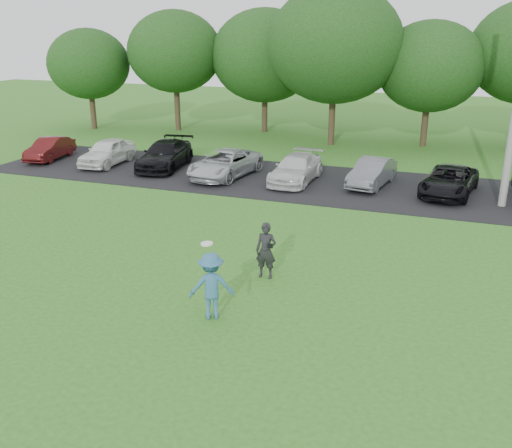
# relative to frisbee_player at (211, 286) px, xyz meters

# --- Properties ---
(ground) EXTENTS (100.00, 100.00, 0.00)m
(ground) POSITION_rel_frisbee_player_xyz_m (-0.02, -0.44, -0.80)
(ground) COLOR #2F6B1E
(ground) RESTS_ON ground
(parking_lot) EXTENTS (32.00, 6.50, 0.03)m
(parking_lot) POSITION_rel_frisbee_player_xyz_m (-0.02, 12.56, -0.79)
(parking_lot) COLOR black
(parking_lot) RESTS_ON ground
(frisbee_player) EXTENTS (1.19, 1.00, 1.96)m
(frisbee_player) POSITION_rel_frisbee_player_xyz_m (0.00, 0.00, 0.00)
(frisbee_player) COLOR teal
(frisbee_player) RESTS_ON ground
(camera_bystander) EXTENTS (0.57, 0.42, 1.54)m
(camera_bystander) POSITION_rel_frisbee_player_xyz_m (0.44, 2.55, -0.03)
(camera_bystander) COLOR black
(camera_bystander) RESTS_ON ground
(parked_cars) EXTENTS (30.61, 5.09, 1.25)m
(parked_cars) POSITION_rel_frisbee_player_xyz_m (0.15, 12.49, -0.18)
(parked_cars) COLOR #4C1011
(parked_cars) RESTS_ON parking_lot
(tree_row) EXTENTS (42.39, 9.85, 8.64)m
(tree_row) POSITION_rel_frisbee_player_xyz_m (1.49, 22.32, 4.11)
(tree_row) COLOR #38281C
(tree_row) RESTS_ON ground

